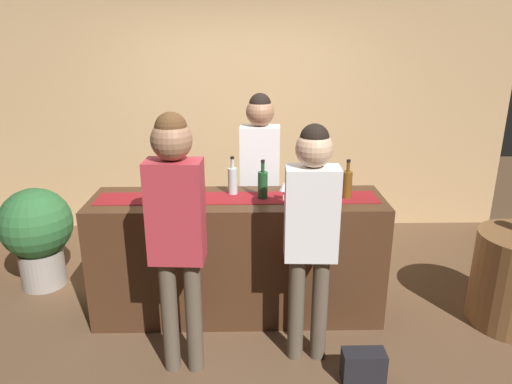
# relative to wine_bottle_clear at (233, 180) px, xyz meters

# --- Properties ---
(ground_plane) EXTENTS (10.00, 10.00, 0.00)m
(ground_plane) POSITION_rel_wine_bottle_clear_xyz_m (0.04, -0.10, -1.09)
(ground_plane) COLOR brown
(back_wall) EXTENTS (6.00, 0.12, 2.90)m
(back_wall) POSITION_rel_wine_bottle_clear_xyz_m (0.04, 1.80, 0.36)
(back_wall) COLOR tan
(back_wall) RESTS_ON ground
(bar_counter) EXTENTS (2.24, 0.60, 0.98)m
(bar_counter) POSITION_rel_wine_bottle_clear_xyz_m (0.04, -0.10, -0.60)
(bar_counter) COLOR #472B19
(bar_counter) RESTS_ON ground
(counter_runner_cloth) EXTENTS (2.13, 0.28, 0.01)m
(counter_runner_cloth) POSITION_rel_wine_bottle_clear_xyz_m (0.04, -0.10, -0.11)
(counter_runner_cloth) COLOR maroon
(counter_runner_cloth) RESTS_ON bar_counter
(wine_bottle_clear) EXTENTS (0.07, 0.07, 0.30)m
(wine_bottle_clear) POSITION_rel_wine_bottle_clear_xyz_m (0.00, 0.00, 0.00)
(wine_bottle_clear) COLOR #B2C6C1
(wine_bottle_clear) RESTS_ON bar_counter
(wine_bottle_amber) EXTENTS (0.07, 0.07, 0.30)m
(wine_bottle_amber) POSITION_rel_wine_bottle_clear_xyz_m (0.87, -0.11, 0.00)
(wine_bottle_amber) COLOR brown
(wine_bottle_amber) RESTS_ON bar_counter
(wine_bottle_green) EXTENTS (0.07, 0.07, 0.30)m
(wine_bottle_green) POSITION_rel_wine_bottle_clear_xyz_m (0.23, -0.11, 0.00)
(wine_bottle_green) COLOR #194723
(wine_bottle_green) RESTS_ON bar_counter
(wine_glass_near_customer) EXTENTS (0.07, 0.07, 0.14)m
(wine_glass_near_customer) POSITION_rel_wine_bottle_clear_xyz_m (0.54, -0.11, -0.01)
(wine_glass_near_customer) COLOR silver
(wine_glass_near_customer) RESTS_ON bar_counter
(wine_glass_mid_counter) EXTENTS (0.07, 0.07, 0.14)m
(wine_glass_mid_counter) POSITION_rel_wine_bottle_clear_xyz_m (0.38, -0.16, -0.01)
(wine_glass_mid_counter) COLOR silver
(wine_glass_mid_counter) RESTS_ON bar_counter
(bartender) EXTENTS (0.35, 0.24, 1.70)m
(bartender) POSITION_rel_wine_bottle_clear_xyz_m (0.22, 0.48, -0.04)
(bartender) COLOR #26262B
(bartender) RESTS_ON ground
(customer_sipping) EXTENTS (0.35, 0.23, 1.66)m
(customer_sipping) POSITION_rel_wine_bottle_clear_xyz_m (0.52, -0.69, -0.07)
(customer_sipping) COLOR brown
(customer_sipping) RESTS_ON ground
(customer_browsing) EXTENTS (0.35, 0.25, 1.75)m
(customer_browsing) POSITION_rel_wine_bottle_clear_xyz_m (-0.33, -0.80, -0.00)
(customer_browsing) COLOR brown
(customer_browsing) RESTS_ON ground
(potted_plant_tall) EXTENTS (0.62, 0.62, 0.91)m
(potted_plant_tall) POSITION_rel_wine_bottle_clear_xyz_m (-1.73, 0.36, -0.57)
(potted_plant_tall) COLOR #9E9389
(potted_plant_tall) RESTS_ON ground
(handbag) EXTENTS (0.28, 0.14, 0.22)m
(handbag) POSITION_rel_wine_bottle_clear_xyz_m (0.86, -0.95, -0.98)
(handbag) COLOR black
(handbag) RESTS_ON ground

